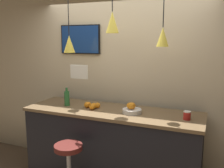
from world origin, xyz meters
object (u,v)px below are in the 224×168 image
at_px(spread_jar, 187,115).
at_px(fruit_bowl, 132,109).
at_px(bar_stool, 69,165).
at_px(mounted_tv, 80,39).
at_px(juice_bottle, 67,98).

bearing_deg(spread_jar, fruit_bowl, -179.93).
distance_m(bar_stool, spread_jar, 1.51).
bearing_deg(bar_stool, spread_jar, 24.46).
bearing_deg(fruit_bowl, spread_jar, 0.07).
xyz_separation_m(fruit_bowl, mounted_tv, (-0.98, 0.45, 0.86)).
relative_size(bar_stool, spread_jar, 7.56).
height_order(bar_stool, mounted_tv, mounted_tv).
height_order(bar_stool, fruit_bowl, fruit_bowl).
xyz_separation_m(bar_stool, mounted_tv, (-0.40, 1.03, 1.47)).
bearing_deg(juice_bottle, mounted_tv, 93.20).
relative_size(juice_bottle, spread_jar, 2.55).
bearing_deg(mounted_tv, juice_bottle, -86.80).
xyz_separation_m(juice_bottle, mounted_tv, (-0.03, 0.45, 0.81)).
relative_size(fruit_bowl, mounted_tv, 0.37).
bearing_deg(fruit_bowl, juice_bottle, 179.95).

